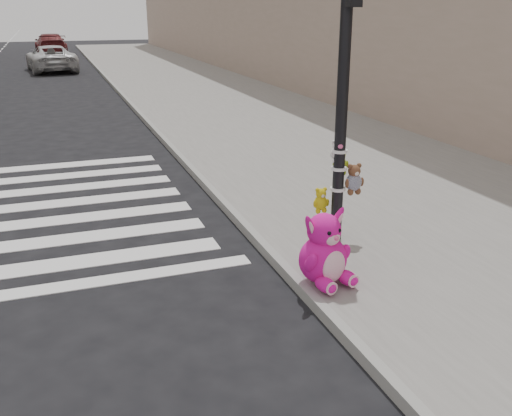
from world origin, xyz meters
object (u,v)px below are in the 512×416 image
object	(u,v)px
signal_pole	(342,128)
car_white_near	(51,58)
red_teddy	(326,277)
pink_bunny	(325,254)

from	to	relation	value
signal_pole	car_white_near	distance (m)	27.21
signal_pole	red_teddy	xyz separation A→B (m)	(-0.82, -1.31, -1.51)
signal_pole	pink_bunny	bearing A→B (deg)	-123.36
car_white_near	signal_pole	bearing A→B (deg)	91.54
signal_pole	car_white_near	world-z (taller)	signal_pole
signal_pole	pink_bunny	xyz separation A→B (m)	(-0.82, -1.24, -1.23)
signal_pole	pink_bunny	distance (m)	1.93
pink_bunny	car_white_near	size ratio (longest dim) A/B	0.19
signal_pole	red_teddy	distance (m)	2.16
red_teddy	car_white_near	distance (m)	28.40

